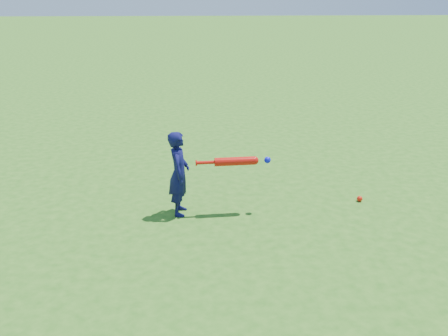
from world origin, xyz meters
name	(u,v)px	position (x,y,z in m)	size (l,w,h in m)	color
ground	(160,205)	(0.00, 0.00, 0.00)	(80.00, 80.00, 0.00)	#296217
child	(179,173)	(0.25, -0.23, 0.48)	(0.35, 0.23, 0.95)	#0E0E41
ground_ball_red	(360,199)	(2.38, -0.01, 0.03)	(0.07, 0.07, 0.07)	red
bat_swing	(238,161)	(0.90, -0.23, 0.61)	(0.83, 0.13, 0.09)	red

